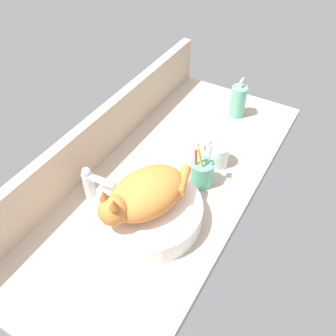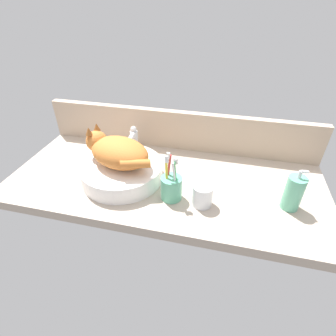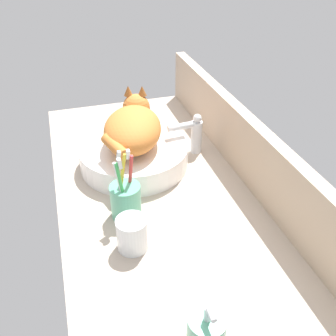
{
  "view_description": "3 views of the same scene",
  "coord_description": "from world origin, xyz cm",
  "px_view_note": "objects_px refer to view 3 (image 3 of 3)",
  "views": [
    {
      "loc": [
        -77.6,
        -45.65,
        93.65
      ],
      "look_at": [
        -4.39,
        -3.3,
        11.25
      ],
      "focal_mm": 40.0,
      "sensor_mm": 36.0,
      "label": 1
    },
    {
      "loc": [
        21.35,
        -84.63,
        66.18
      ],
      "look_at": [
        2.31,
        -4.8,
        8.98
      ],
      "focal_mm": 28.0,
      "sensor_mm": 36.0,
      "label": 2
    },
    {
      "loc": [
        79.4,
        -22.23,
        65.74
      ],
      "look_at": [
        0.4,
        1.78,
        9.25
      ],
      "focal_mm": 40.0,
      "sensor_mm": 36.0,
      "label": 3
    }
  ],
  "objects_px": {
    "cat": "(133,127)",
    "faucet": "(193,133)",
    "water_glass": "(132,235)",
    "toothbrush_cup": "(126,199)",
    "sink_basin": "(134,155)"
  },
  "relations": [
    {
      "from": "faucet",
      "to": "water_glass",
      "type": "bearing_deg",
      "value": -38.05
    },
    {
      "from": "water_glass",
      "to": "toothbrush_cup",
      "type": "bearing_deg",
      "value": 175.69
    },
    {
      "from": "cat",
      "to": "faucet",
      "type": "xyz_separation_m",
      "value": [
        -0.0,
        0.2,
        -0.05
      ]
    },
    {
      "from": "cat",
      "to": "faucet",
      "type": "relative_size",
      "value": 2.24
    },
    {
      "from": "cat",
      "to": "faucet",
      "type": "distance_m",
      "value": 0.2
    },
    {
      "from": "water_glass",
      "to": "sink_basin",
      "type": "bearing_deg",
      "value": 166.71
    },
    {
      "from": "faucet",
      "to": "toothbrush_cup",
      "type": "xyz_separation_m",
      "value": [
        0.24,
        -0.27,
        -0.02
      ]
    },
    {
      "from": "toothbrush_cup",
      "to": "sink_basin",
      "type": "bearing_deg",
      "value": 162.26
    },
    {
      "from": "sink_basin",
      "to": "cat",
      "type": "relative_size",
      "value": 1.1
    },
    {
      "from": "faucet",
      "to": "toothbrush_cup",
      "type": "distance_m",
      "value": 0.37
    },
    {
      "from": "sink_basin",
      "to": "water_glass",
      "type": "relative_size",
      "value": 4.0
    },
    {
      "from": "sink_basin",
      "to": "cat",
      "type": "bearing_deg",
      "value": 165.62
    },
    {
      "from": "cat",
      "to": "toothbrush_cup",
      "type": "xyz_separation_m",
      "value": [
        0.24,
        -0.08,
        -0.08
      ]
    },
    {
      "from": "toothbrush_cup",
      "to": "water_glass",
      "type": "height_order",
      "value": "toothbrush_cup"
    },
    {
      "from": "cat",
      "to": "toothbrush_cup",
      "type": "distance_m",
      "value": 0.26
    }
  ]
}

